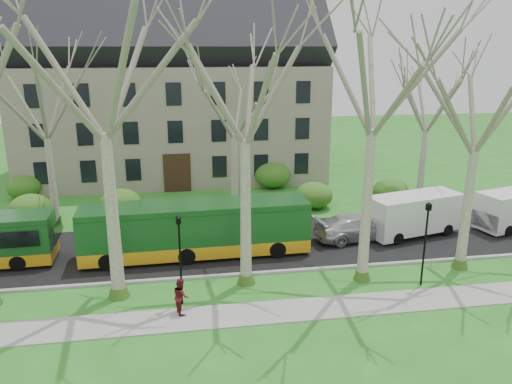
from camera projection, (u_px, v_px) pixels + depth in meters
ground at (301, 284)px, 25.35m from camera, size 120.00×120.00×0.00m
sidewalk at (314, 309)px, 22.97m from camera, size 70.00×2.00×0.06m
road at (279, 243)px, 30.55m from camera, size 80.00×8.00×0.06m
curb at (294, 271)px, 26.75m from camera, size 80.00×0.25×0.14m
building at (173, 87)px, 44.88m from camera, size 26.50×12.20×16.00m
tree_row_verge at (303, 148)px, 23.65m from camera, size 49.00×7.00×14.00m
tree_row_far at (245, 132)px, 33.86m from camera, size 33.00×7.00×12.00m
lamp_row at (307, 245)px, 23.67m from camera, size 36.22×0.22×4.30m
hedges at (196, 193)px, 37.61m from camera, size 30.60×8.60×2.00m
bus_follow at (196, 229)px, 28.36m from camera, size 12.84×2.93×3.20m
sedan at (356, 227)px, 30.96m from camera, size 5.66×3.01×1.56m
van_a at (414, 215)px, 31.52m from camera, size 6.37×3.55×2.63m
pedestrian_b at (181, 296)px, 22.35m from camera, size 0.81×0.93×1.66m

